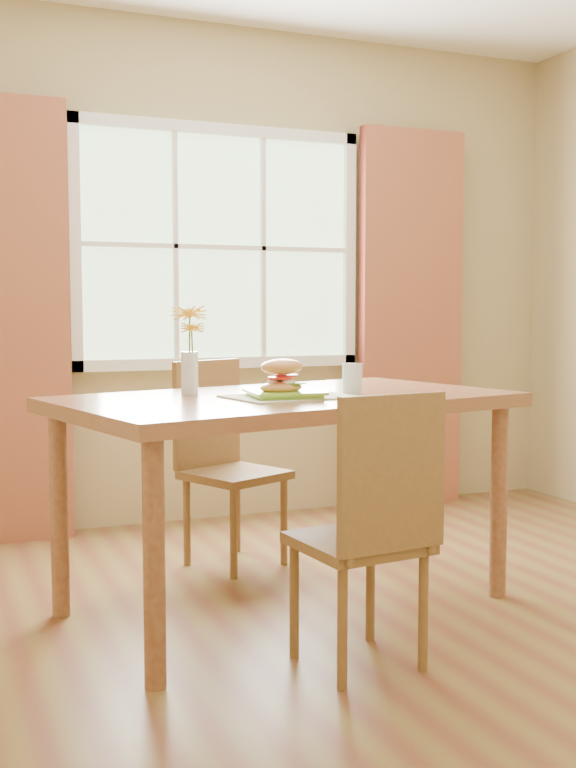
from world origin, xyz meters
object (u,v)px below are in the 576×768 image
(dining_table, at_px, (286,417))
(chair_far, at_px, (223,452))
(croissant_sandwich, at_px, (282,377))
(water_glass, at_px, (352,379))
(flower_vase, at_px, (190,342))
(chair_near, at_px, (371,520))

(dining_table, relative_size, chair_far, 2.03)
(croissant_sandwich, bearing_deg, dining_table, 50.32)
(water_glass, relative_size, flower_vase, 0.35)
(water_glass, bearing_deg, flower_vase, 161.20)
(water_glass, height_order, flower_vase, flower_vase)
(chair_far, bearing_deg, flower_vase, -143.78)
(chair_near, bearing_deg, croissant_sandwich, 91.76)
(chair_far, distance_m, water_glass, 0.89)
(water_glass, bearing_deg, chair_far, 111.13)
(dining_table, bearing_deg, chair_far, 79.87)
(dining_table, distance_m, croissant_sandwich, 0.22)
(dining_table, bearing_deg, croissant_sandwich, -131.80)
(chair_far, relative_size, croissant_sandwich, 4.82)
(chair_far, bearing_deg, dining_table, -111.43)
(water_glass, bearing_deg, dining_table, 168.01)
(dining_table, xyz_separation_m, flower_vase, (-0.34, 0.15, 0.29))
(croissant_sandwich, relative_size, flower_vase, 0.56)
(croissant_sandwich, xyz_separation_m, flower_vase, (-0.27, 0.28, 0.12))
(chair_near, height_order, flower_vase, flower_vase)
(dining_table, relative_size, croissant_sandwich, 9.77)
(dining_table, distance_m, chair_near, 0.74)
(chair_near, height_order, croissant_sandwich, croissant_sandwich)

